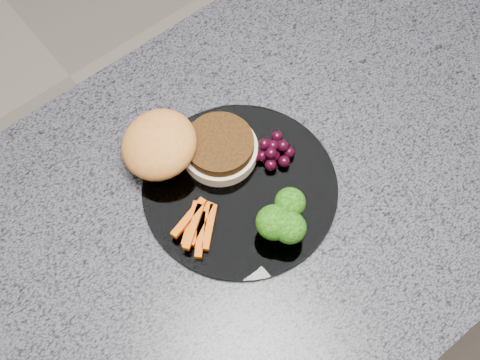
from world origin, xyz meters
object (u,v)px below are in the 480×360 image
object	(u,v)px
plate	(240,188)
grape_bunch	(273,151)
island_cabinet	(290,268)
burger	(181,147)

from	to	relation	value
plate	grape_bunch	size ratio (longest dim) A/B	4.36
island_cabinet	burger	size ratio (longest dim) A/B	6.05
burger	island_cabinet	bearing A→B (deg)	-14.96
island_cabinet	grape_bunch	size ratio (longest dim) A/B	20.11
burger	grape_bunch	distance (m)	0.12
burger	grape_bunch	size ratio (longest dim) A/B	3.32
island_cabinet	burger	bearing A→B (deg)	143.56
plate	island_cabinet	bearing A→B (deg)	-10.60
plate	grape_bunch	xyz separation A→B (m)	(0.06, 0.01, 0.01)
plate	burger	xyz separation A→B (m)	(-0.03, 0.09, 0.03)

